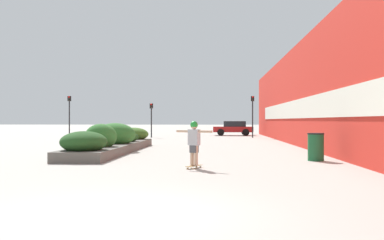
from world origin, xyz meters
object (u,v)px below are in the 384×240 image
(car_leftmost, at_px, (233,128))
(skateboarder, at_px, (194,139))
(skateboard, at_px, (194,166))
(car_center_left, at_px, (324,128))
(trash_bin, at_px, (316,147))
(traffic_light_left, at_px, (151,114))
(traffic_light_far_left, at_px, (69,110))
(traffic_light_right, at_px, (253,110))

(car_leftmost, bearing_deg, skateboarder, 175.43)
(skateboard, bearing_deg, car_center_left, 98.86)
(trash_bin, bearing_deg, car_leftmost, 94.36)
(skateboarder, distance_m, traffic_light_left, 25.05)
(skateboarder, bearing_deg, traffic_light_far_left, 147.62)
(skateboarder, xyz_separation_m, traffic_light_far_left, (-12.47, 23.82, 1.56))
(skateboard, distance_m, car_leftmost, 30.25)
(traffic_light_far_left, bearing_deg, trash_bin, -51.05)
(trash_bin, relative_size, traffic_light_left, 0.34)
(traffic_light_left, relative_size, traffic_light_far_left, 0.83)
(traffic_light_left, bearing_deg, traffic_light_far_left, -174.76)
(trash_bin, relative_size, car_center_left, 0.23)
(car_leftmost, distance_m, traffic_light_right, 6.17)
(car_leftmost, distance_m, traffic_light_left, 9.55)
(car_leftmost, relative_size, car_center_left, 0.86)
(skateboard, distance_m, traffic_light_left, 25.11)
(skateboarder, bearing_deg, skateboard, 112.87)
(traffic_light_left, height_order, traffic_light_far_left, traffic_light_far_left)
(skateboarder, bearing_deg, traffic_light_right, 110.95)
(skateboarder, height_order, car_leftmost, skateboarder)
(traffic_light_left, bearing_deg, traffic_light_right, -0.51)
(traffic_light_right, bearing_deg, car_center_left, 33.17)
(car_leftmost, bearing_deg, trash_bin, -175.64)
(traffic_light_left, height_order, traffic_light_right, traffic_light_right)
(car_leftmost, height_order, traffic_light_right, traffic_light_right)
(car_center_left, xyz_separation_m, traffic_light_far_left, (-23.78, -5.44, 1.73))
(skateboard, height_order, traffic_light_left, traffic_light_left)
(car_leftmost, height_order, car_center_left, car_center_left)
(skateboard, relative_size, car_center_left, 0.16)
(car_center_left, height_order, traffic_light_right, traffic_light_right)
(traffic_light_far_left, bearing_deg, skateboard, -62.37)
(traffic_light_left, xyz_separation_m, traffic_light_far_left, (-7.30, -0.67, 0.39))
(car_leftmost, bearing_deg, traffic_light_left, 126.73)
(skateboarder, xyz_separation_m, traffic_light_left, (-5.17, 24.49, 1.17))
(skateboard, distance_m, trash_bin, 5.33)
(trash_bin, bearing_deg, traffic_light_right, 91.61)
(car_center_left, bearing_deg, skateboard, -21.13)
(car_leftmost, relative_size, traffic_light_left, 1.31)
(skateboard, bearing_deg, traffic_light_right, 110.95)
(skateboard, distance_m, traffic_light_far_left, 26.99)
(skateboarder, relative_size, traffic_light_right, 0.39)
(car_center_left, distance_m, traffic_light_far_left, 24.45)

